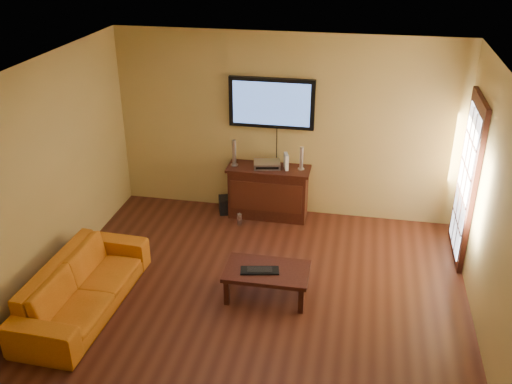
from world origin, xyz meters
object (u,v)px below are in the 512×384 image
(television, at_px, (272,103))
(speaker_left, at_px, (234,154))
(av_receiver, at_px, (267,164))
(speaker_right, at_px, (301,159))
(bottle, at_px, (240,219))
(keyboard, at_px, (260,270))
(subwoofer, at_px, (227,205))
(sofa, at_px, (82,279))
(media_console, at_px, (268,192))
(game_console, at_px, (286,161))
(coffee_table, at_px, (267,273))

(television, height_order, speaker_left, television)
(av_receiver, bearing_deg, television, 68.66)
(speaker_right, distance_m, av_receiver, 0.51)
(bottle, bearing_deg, keyboard, -69.78)
(speaker_left, xyz_separation_m, bottle, (0.15, -0.37, -0.87))
(av_receiver, height_order, subwoofer, av_receiver)
(television, relative_size, sofa, 0.61)
(speaker_right, bearing_deg, speaker_left, -177.34)
(media_console, distance_m, av_receiver, 0.44)
(media_console, xyz_separation_m, bottle, (-0.36, -0.37, -0.30))
(game_console, bearing_deg, television, 127.13)
(coffee_table, height_order, keyboard, keyboard)
(av_receiver, bearing_deg, sofa, -134.06)
(media_console, relative_size, speaker_right, 3.50)
(television, relative_size, bottle, 6.10)
(speaker_right, bearing_deg, coffee_table, -93.74)
(speaker_left, bearing_deg, speaker_right, 2.66)
(subwoofer, bearing_deg, television, -1.32)
(speaker_right, distance_m, game_console, 0.22)
(speaker_right, xyz_separation_m, subwoofer, (-1.10, -0.05, -0.82))
(speaker_right, height_order, bottle, speaker_right)
(media_console, distance_m, subwoofer, 0.69)
(media_console, height_order, coffee_table, media_console)
(television, xyz_separation_m, speaker_right, (0.47, -0.15, -0.76))
(game_console, distance_m, keyboard, 2.13)
(television, bearing_deg, keyboard, -83.42)
(coffee_table, distance_m, subwoofer, 2.23)
(bottle, bearing_deg, subwoofer, 126.84)
(speaker_left, xyz_separation_m, speaker_right, (0.98, 0.05, -0.02))
(bottle, height_order, keyboard, keyboard)
(sofa, bearing_deg, media_console, -31.01)
(speaker_left, distance_m, speaker_right, 0.98)
(coffee_table, bearing_deg, keyboard, -146.70)
(coffee_table, relative_size, keyboard, 2.11)
(game_console, distance_m, bottle, 1.09)
(television, relative_size, coffee_table, 1.24)
(sofa, height_order, av_receiver, av_receiver)
(av_receiver, distance_m, bottle, 0.90)
(speaker_right, relative_size, subwoofer, 1.41)
(media_console, distance_m, game_console, 0.57)
(coffee_table, bearing_deg, speaker_left, 112.97)
(coffee_table, distance_m, sofa, 2.12)
(media_console, bearing_deg, av_receiver, 145.78)
(media_console, bearing_deg, keyboard, -82.81)
(media_console, bearing_deg, television, 90.00)
(sofa, bearing_deg, game_console, -34.62)
(speaker_left, height_order, bottle, speaker_left)
(subwoofer, bearing_deg, game_console, -17.56)
(speaker_left, distance_m, bottle, 0.96)
(coffee_table, distance_m, keyboard, 0.11)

